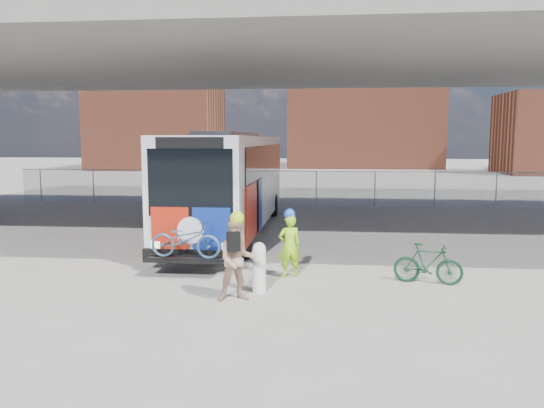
# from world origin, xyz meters

# --- Properties ---
(ground) EXTENTS (160.00, 160.00, 0.00)m
(ground) POSITION_xyz_m (0.00, 0.00, 0.00)
(ground) COLOR #9E9991
(ground) RESTS_ON ground
(bus) EXTENTS (2.67, 12.96, 3.69)m
(bus) POSITION_xyz_m (-2.00, 3.94, 2.11)
(bus) COLOR silver
(bus) RESTS_ON ground
(overpass) EXTENTS (40.00, 16.00, 7.95)m
(overpass) POSITION_xyz_m (0.00, 4.00, 6.54)
(overpass) COLOR #605E59
(overpass) RESTS_ON ground
(chainlink_fence) EXTENTS (30.00, 0.06, 30.00)m
(chainlink_fence) POSITION_xyz_m (0.00, 12.00, 1.42)
(chainlink_fence) COLOR gray
(chainlink_fence) RESTS_ON ground
(brick_buildings) EXTENTS (54.00, 22.00, 12.00)m
(brick_buildings) POSITION_xyz_m (1.23, 48.23, 5.42)
(brick_buildings) COLOR brown
(brick_buildings) RESTS_ON ground
(smokestack) EXTENTS (2.20, 2.20, 25.00)m
(smokestack) POSITION_xyz_m (14.00, 55.00, 12.50)
(smokestack) COLOR brown
(smokestack) RESTS_ON ground
(bollard) EXTENTS (0.30, 0.30, 1.15)m
(bollard) POSITION_xyz_m (0.00, -3.78, 0.62)
(bollard) COLOR white
(bollard) RESTS_ON ground
(cyclist_hivis) EXTENTS (0.67, 0.55, 1.74)m
(cyclist_hivis) POSITION_xyz_m (0.59, -2.37, 0.84)
(cyclist_hivis) COLOR #8ED916
(cyclist_hivis) RESTS_ON ground
(cyclist_tan) EXTENTS (1.04, 0.92, 1.95)m
(cyclist_tan) POSITION_xyz_m (-0.38, -4.45, 0.92)
(cyclist_tan) COLOR tan
(cyclist_tan) RESTS_ON ground
(bike_parked) EXTENTS (1.68, 0.80, 0.97)m
(bike_parked) POSITION_xyz_m (3.95, -2.67, 0.49)
(bike_parked) COLOR #123923
(bike_parked) RESTS_ON ground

